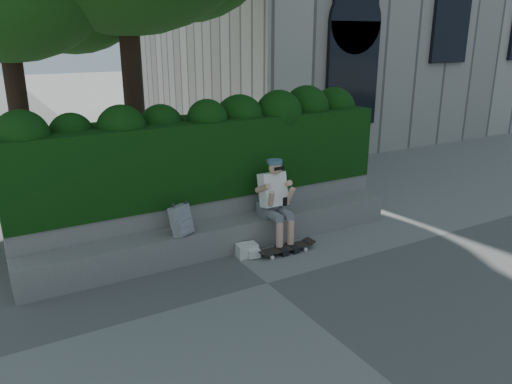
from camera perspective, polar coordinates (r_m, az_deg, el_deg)
ground at (r=6.83m, az=1.29°, el=-10.37°), size 80.00×80.00×0.00m
bench_ledge at (r=7.72m, az=-3.51°, el=-5.09°), size 6.00×0.45×0.45m
planter_wall at (r=8.07m, az=-5.04°, el=-2.96°), size 6.00×0.50×0.75m
hedge at (r=7.98m, az=-5.91°, el=4.10°), size 6.00×1.00×1.20m
person at (r=7.74m, az=2.17°, el=-0.84°), size 0.40×0.76×1.38m
skateboard at (r=7.69m, az=3.44°, el=-6.43°), size 0.86×0.23×0.09m
backpack_plaid at (r=7.20m, az=-8.56°, el=-3.22°), size 0.33×0.28×0.43m
backpack_ground at (r=7.55m, az=-1.05°, el=-6.65°), size 0.33×0.25×0.20m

